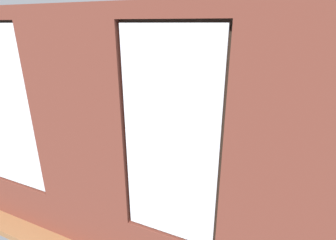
# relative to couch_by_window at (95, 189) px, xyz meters

# --- Properties ---
(ground_plane) EXTENTS (6.93, 6.45, 0.10)m
(ground_plane) POSITION_rel_couch_by_window_xyz_m (-0.45, -2.19, -0.38)
(ground_plane) COLOR #99663D
(brick_wall_with_windows) EXTENTS (6.33, 0.30, 3.05)m
(brick_wall_with_windows) POSITION_rel_couch_by_window_xyz_m (-0.45, 0.65, 1.14)
(brick_wall_with_windows) COLOR brown
(brick_wall_with_windows) RESTS_ON ground_plane
(white_wall_right) EXTENTS (0.10, 5.45, 3.05)m
(white_wall_right) POSITION_rel_couch_by_window_xyz_m (2.66, -1.99, 1.20)
(white_wall_right) COLOR silver
(white_wall_right) RESTS_ON ground_plane
(couch_by_window) EXTENTS (1.74, 0.87, 0.80)m
(couch_by_window) POSITION_rel_couch_by_window_xyz_m (0.00, 0.00, 0.00)
(couch_by_window) COLOR black
(couch_by_window) RESTS_ON ground_plane
(couch_left) EXTENTS (0.92, 1.73, 0.80)m
(couch_left) POSITION_rel_couch_by_window_xyz_m (-2.92, -1.81, 0.00)
(couch_left) COLOR black
(couch_left) RESTS_ON ground_plane
(coffee_table) EXTENTS (1.24, 0.74, 0.44)m
(coffee_table) POSITION_rel_couch_by_window_xyz_m (-0.63, -2.12, 0.05)
(coffee_table) COLOR tan
(coffee_table) RESTS_ON ground_plane
(cup_ceramic) EXTENTS (0.07, 0.07, 0.08)m
(cup_ceramic) POSITION_rel_couch_by_window_xyz_m (-0.72, -2.01, 0.15)
(cup_ceramic) COLOR #4C4C51
(cup_ceramic) RESTS_ON coffee_table
(table_plant_small) EXTENTS (0.14, 0.14, 0.23)m
(table_plant_small) POSITION_rel_couch_by_window_xyz_m (-0.97, -2.25, 0.23)
(table_plant_small) COLOR gray
(table_plant_small) RESTS_ON coffee_table
(remote_silver) EXTENTS (0.18, 0.10, 0.02)m
(remote_silver) POSITION_rel_couch_by_window_xyz_m (-0.26, -2.01, 0.12)
(remote_silver) COLOR #B2B2B7
(remote_silver) RESTS_ON coffee_table
(remote_gray) EXTENTS (0.18, 0.09, 0.02)m
(remote_gray) POSITION_rel_couch_by_window_xyz_m (-0.47, -2.21, 0.12)
(remote_gray) COLOR #59595B
(remote_gray) RESTS_ON coffee_table
(media_console) EXTENTS (1.26, 0.42, 0.48)m
(media_console) POSITION_rel_couch_by_window_xyz_m (2.36, -2.38, -0.09)
(media_console) COLOR black
(media_console) RESTS_ON ground_plane
(tv_flatscreen) EXTENTS (1.06, 0.20, 0.74)m
(tv_flatscreen) POSITION_rel_couch_by_window_xyz_m (2.36, -2.38, 0.52)
(tv_flatscreen) COLOR black
(tv_flatscreen) RESTS_ON media_console
(papasan_chair) EXTENTS (1.16, 1.16, 0.72)m
(papasan_chair) POSITION_rel_couch_by_window_xyz_m (0.24, -3.93, 0.12)
(papasan_chair) COLOR olive
(papasan_chair) RESTS_ON ground_plane
(potted_plant_by_left_couch) EXTENTS (0.30, 0.30, 0.46)m
(potted_plant_by_left_couch) POSITION_rel_couch_by_window_xyz_m (-2.52, -3.11, -0.01)
(potted_plant_by_left_couch) COLOR gray
(potted_plant_by_left_couch) RESTS_ON ground_plane
(potted_plant_corner_near_left) EXTENTS (0.80, 0.80, 1.15)m
(potted_plant_corner_near_left) POSITION_rel_couch_by_window_xyz_m (-3.07, -4.42, 0.43)
(potted_plant_corner_near_left) COLOR #9E5638
(potted_plant_corner_near_left) RESTS_ON ground_plane
(potted_plant_mid_room_small) EXTENTS (0.25, 0.25, 0.40)m
(potted_plant_mid_room_small) POSITION_rel_couch_by_window_xyz_m (-1.50, -3.09, -0.06)
(potted_plant_mid_room_small) COLOR beige
(potted_plant_mid_room_small) RESTS_ON ground_plane
(potted_plant_between_couches) EXTENTS (0.84, 0.78, 1.25)m
(potted_plant_between_couches) POSITION_rel_couch_by_window_xyz_m (-1.32, -0.05, 0.36)
(potted_plant_between_couches) COLOR #47423D
(potted_plant_between_couches) RESTS_ON ground_plane
(potted_plant_near_tv) EXTENTS (0.56, 0.56, 0.76)m
(potted_plant_near_tv) POSITION_rel_couch_by_window_xyz_m (1.81, -1.30, 0.16)
(potted_plant_near_tv) COLOR gray
(potted_plant_near_tv) RESTS_ON ground_plane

